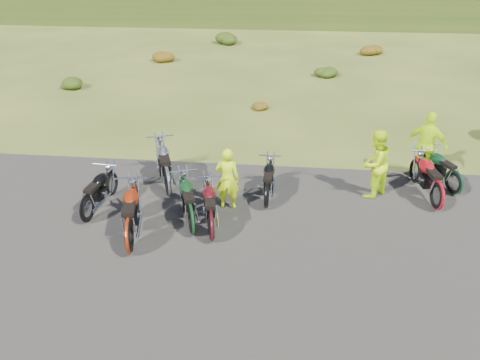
# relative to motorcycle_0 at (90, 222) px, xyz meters

# --- Properties ---
(ground) EXTENTS (300.00, 300.00, 0.00)m
(ground) POSITION_rel_motorcycle_0_xyz_m (3.84, -0.48, 0.00)
(ground) COLOR #414C19
(ground) RESTS_ON ground
(gravel_pad) EXTENTS (20.00, 12.00, 0.04)m
(gravel_pad) POSITION_rel_motorcycle_0_xyz_m (3.84, -2.48, 0.00)
(gravel_pad) COLOR black
(gravel_pad) RESTS_ON ground
(shrub_1) EXTENTS (1.03, 1.03, 0.61)m
(shrub_1) POSITION_rel_motorcycle_0_xyz_m (-5.26, 10.82, 0.31)
(shrub_1) COLOR #20320C
(shrub_1) RESTS_ON ground
(shrub_2) EXTENTS (1.30, 1.30, 0.77)m
(shrub_2) POSITION_rel_motorcycle_0_xyz_m (-2.36, 16.12, 0.38)
(shrub_2) COLOR brown
(shrub_2) RESTS_ON ground
(shrub_3) EXTENTS (1.56, 1.56, 0.92)m
(shrub_3) POSITION_rel_motorcycle_0_xyz_m (0.54, 21.42, 0.46)
(shrub_3) COLOR #20320C
(shrub_3) RESTS_ON ground
(shrub_4) EXTENTS (0.77, 0.77, 0.45)m
(shrub_4) POSITION_rel_motorcycle_0_xyz_m (3.44, 8.72, 0.23)
(shrub_4) COLOR brown
(shrub_4) RESTS_ON ground
(shrub_5) EXTENTS (1.03, 1.03, 0.61)m
(shrub_5) POSITION_rel_motorcycle_0_xyz_m (6.34, 14.02, 0.31)
(shrub_5) COLOR #20320C
(shrub_5) RESTS_ON ground
(shrub_6) EXTENTS (1.30, 1.30, 0.77)m
(shrub_6) POSITION_rel_motorcycle_0_xyz_m (9.24, 19.32, 0.38)
(shrub_6) COLOR brown
(shrub_6) RESTS_ON ground
(motorcycle_0) EXTENTS (0.83, 2.00, 1.02)m
(motorcycle_0) POSITION_rel_motorcycle_0_xyz_m (0.00, 0.00, 0.00)
(motorcycle_0) COLOR black
(motorcycle_0) RESTS_ON ground
(motorcycle_1) EXTENTS (1.22, 2.37, 1.18)m
(motorcycle_1) POSITION_rel_motorcycle_0_xyz_m (1.37, -1.10, 0.00)
(motorcycle_1) COLOR maroon
(motorcycle_1) RESTS_ON ground
(motorcycle_2) EXTENTS (1.33, 2.17, 1.08)m
(motorcycle_2) POSITION_rel_motorcycle_0_xyz_m (2.56, -0.26, 0.00)
(motorcycle_2) COLOR #0E3315
(motorcycle_2) RESTS_ON ground
(motorcycle_3) EXTENTS (1.55, 2.45, 1.22)m
(motorcycle_3) POSITION_rel_motorcycle_0_xyz_m (1.60, 1.41, 0.00)
(motorcycle_3) COLOR #A8A8AD
(motorcycle_3) RESTS_ON ground
(motorcycle_4) EXTENTS (1.08, 2.10, 1.05)m
(motorcycle_4) POSITION_rel_motorcycle_0_xyz_m (3.05, -0.46, 0.00)
(motorcycle_4) COLOR #440B10
(motorcycle_4) RESTS_ON ground
(motorcycle_5) EXTENTS (0.66, 1.89, 0.98)m
(motorcycle_5) POSITION_rel_motorcycle_0_xyz_m (4.19, 1.09, 0.00)
(motorcycle_5) COLOR black
(motorcycle_5) RESTS_ON ground
(motorcycle_6) EXTENTS (1.01, 2.19, 1.11)m
(motorcycle_6) POSITION_rel_motorcycle_0_xyz_m (8.39, 1.48, 0.00)
(motorcycle_6) COLOR #9E0B15
(motorcycle_6) RESTS_ON ground
(motorcycle_7) EXTENTS (1.34, 1.96, 0.98)m
(motorcycle_7) POSITION_rel_motorcycle_0_xyz_m (9.05, 2.33, 0.00)
(motorcycle_7) COLOR black
(motorcycle_7) RESTS_ON ground
(person_middle) EXTENTS (0.59, 0.40, 1.60)m
(person_middle) POSITION_rel_motorcycle_0_xyz_m (3.22, 0.99, 0.80)
(person_middle) COLOR #BBE40C
(person_middle) RESTS_ON ground
(person_right_a) EXTENTS (1.12, 1.11, 1.83)m
(person_right_a) POSITION_rel_motorcycle_0_xyz_m (6.88, 2.01, 0.91)
(person_right_a) COLOR #BBE40C
(person_right_a) RESTS_ON ground
(person_right_b) EXTENTS (1.20, 0.93, 1.90)m
(person_right_b) POSITION_rel_motorcycle_0_xyz_m (8.49, 3.32, 0.95)
(person_right_b) COLOR #BBE40C
(person_right_b) RESTS_ON ground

